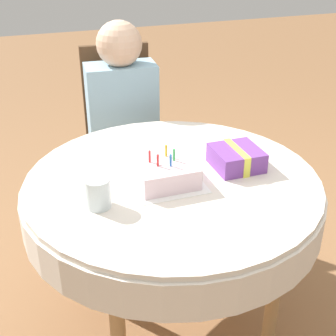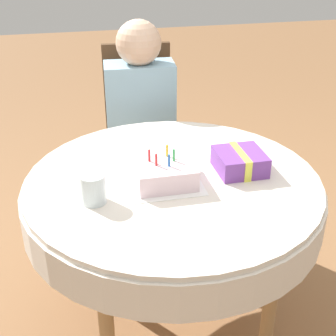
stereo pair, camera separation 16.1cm
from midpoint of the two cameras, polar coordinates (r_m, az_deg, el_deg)
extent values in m
plane|color=#8C603D|center=(2.10, -1.89, -18.83)|extent=(12.00, 12.00, 0.00)
cylinder|color=silver|center=(1.65, -2.27, -1.55)|extent=(1.04, 1.04, 0.02)
cylinder|color=silver|center=(1.69, -2.23, -3.78)|extent=(1.06, 1.06, 0.13)
cylinder|color=#A37A4C|center=(1.61, -9.13, -19.50)|extent=(0.05, 0.05, 0.71)
cylinder|color=#A37A4C|center=(1.75, 10.16, -14.86)|extent=(0.05, 0.05, 0.71)
cylinder|color=#A37A4C|center=(2.04, -12.27, -7.97)|extent=(0.05, 0.05, 0.71)
cylinder|color=#A37A4C|center=(2.15, 2.95, -5.17)|extent=(0.05, 0.05, 0.71)
cube|color=#4C331E|center=(2.48, -7.16, 1.31)|extent=(0.42, 0.42, 0.04)
cube|color=#4C331E|center=(2.54, -8.15, 8.83)|extent=(0.35, 0.06, 0.53)
cylinder|color=#4C331E|center=(2.44, -10.20, -5.50)|extent=(0.04, 0.04, 0.40)
cylinder|color=#4C331E|center=(2.47, -2.41, -4.47)|extent=(0.04, 0.04, 0.40)
cylinder|color=#4C331E|center=(2.72, -10.92, -1.68)|extent=(0.04, 0.04, 0.40)
cylinder|color=#4C331E|center=(2.76, -3.95, -0.81)|extent=(0.04, 0.04, 0.40)
cylinder|color=#DBB293|center=(2.45, -8.37, -4.56)|extent=(0.09, 0.09, 0.44)
cylinder|color=#DBB293|center=(2.47, -4.44, -4.04)|extent=(0.09, 0.09, 0.44)
cube|color=#8CB7D1|center=(2.38, -7.53, 6.83)|extent=(0.35, 0.21, 0.48)
sphere|color=#DBB293|center=(2.28, -8.07, 14.73)|extent=(0.22, 0.22, 0.22)
cube|color=white|center=(1.62, -3.31, -1.70)|extent=(0.25, 0.25, 0.00)
cube|color=silver|center=(1.60, -3.34, -0.53)|extent=(0.20, 0.20, 0.07)
cylinder|color=green|center=(1.58, -2.14, 1.55)|extent=(0.01, 0.01, 0.04)
cylinder|color=gold|center=(1.61, -3.09, 2.06)|extent=(0.01, 0.01, 0.04)
cylinder|color=red|center=(1.58, -5.23, 1.41)|extent=(0.01, 0.01, 0.04)
cylinder|color=red|center=(1.55, -4.24, 0.85)|extent=(0.01, 0.01, 0.04)
cylinder|color=blue|center=(1.55, -2.66, 0.86)|extent=(0.01, 0.01, 0.04)
cylinder|color=silver|center=(1.49, -11.64, -3.07)|extent=(0.08, 0.08, 0.10)
cube|color=#753D99|center=(1.70, 5.66, 1.17)|extent=(0.17, 0.17, 0.07)
cube|color=#EAE54C|center=(1.70, 5.66, 1.17)|extent=(0.03, 0.17, 0.08)
camera|label=1|loc=(0.08, -92.86, -1.53)|focal=50.00mm
camera|label=2|loc=(0.08, 87.14, 1.53)|focal=50.00mm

